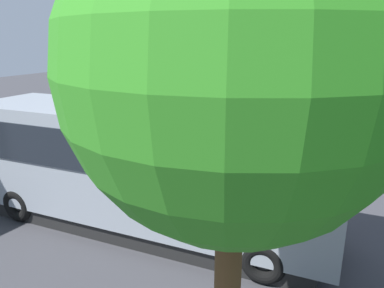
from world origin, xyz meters
name	(u,v)px	position (x,y,z in m)	size (l,w,h in m)	color
ground_plane	(245,179)	(0.00, 0.00, 0.00)	(80.00, 80.00, 0.00)	#38383D
tour_bus	(144,170)	(1.63, 4.47, 1.64)	(9.90, 2.59, 3.25)	#8C939E
spectator_far_left	(234,168)	(-0.07, 1.83, 1.07)	(0.57, 0.31, 1.79)	black
spectator_left	(203,163)	(1.05, 1.63, 1.01)	(0.57, 0.31, 1.70)	#473823
spectator_centre	(178,160)	(1.96, 1.68, 1.01)	(0.58, 0.35, 1.71)	#473823
spectator_right	(151,158)	(2.87, 1.94, 1.05)	(0.58, 0.37, 1.77)	#473823
spectator_far_right	(132,153)	(3.67, 1.84, 1.08)	(0.57, 0.40, 1.79)	black
parked_motorcycle_silver	(293,199)	(-1.97, 2.16, 0.48)	(2.05, 0.58, 0.99)	black
stunt_motorcycle	(194,129)	(3.03, -2.28, 1.06)	(1.84, 0.61, 1.94)	black
traffic_cone	(236,162)	(0.58, -0.80, 0.30)	(0.34, 0.34, 0.63)	orange
tree_right	(235,45)	(-1.98, 8.63, 4.92)	(3.49, 3.49, 6.94)	#51381E
bay_line_b	(322,174)	(-2.58, -1.64, 0.00)	(0.28, 3.70, 0.01)	white
bay_line_c	(258,165)	(-0.09, -1.64, 0.00)	(0.29, 3.77, 0.01)	white
bay_line_d	(201,158)	(2.40, -1.64, 0.00)	(0.28, 3.67, 0.01)	white
bay_line_e	(151,151)	(4.90, -1.64, 0.00)	(0.31, 4.29, 0.01)	white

